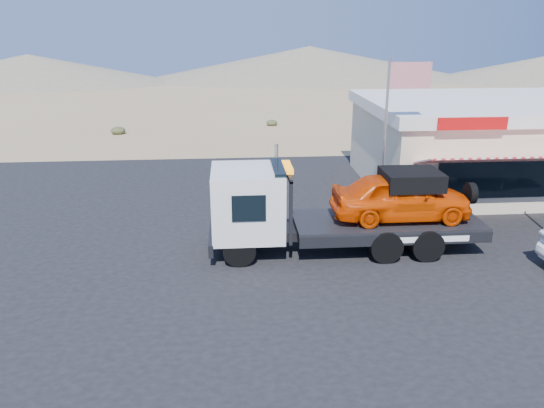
# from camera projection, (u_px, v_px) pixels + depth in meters

# --- Properties ---
(ground) EXTENTS (120.00, 120.00, 0.00)m
(ground) POSITION_uv_depth(u_px,v_px,m) (261.00, 283.00, 15.31)
(ground) COLOR #9B8058
(ground) RESTS_ON ground
(asphalt_lot) EXTENTS (32.00, 24.00, 0.02)m
(asphalt_lot) POSITION_uv_depth(u_px,v_px,m) (314.00, 241.00, 18.29)
(asphalt_lot) COLOR black
(asphalt_lot) RESTS_ON ground
(tow_truck) EXTENTS (8.73, 2.59, 2.92)m
(tow_truck) POSITION_uv_depth(u_px,v_px,m) (339.00, 205.00, 17.10)
(tow_truck) COLOR black
(tow_truck) RESTS_ON asphalt_lot
(jerky_store) EXTENTS (10.40, 9.97, 3.90)m
(jerky_store) POSITION_uv_depth(u_px,v_px,m) (480.00, 143.00, 23.93)
(jerky_store) COLOR beige
(jerky_store) RESTS_ON asphalt_lot
(flagpole) EXTENTS (1.55, 0.10, 6.00)m
(flagpole) POSITION_uv_depth(u_px,v_px,m) (392.00, 123.00, 18.71)
(flagpole) COLOR #99999E
(flagpole) RESTS_ON asphalt_lot
(distant_hills) EXTENTS (126.00, 48.00, 4.20)m
(distant_hills) POSITION_uv_depth(u_px,v_px,m) (156.00, 67.00, 65.93)
(distant_hills) COLOR #726B59
(distant_hills) RESTS_ON ground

